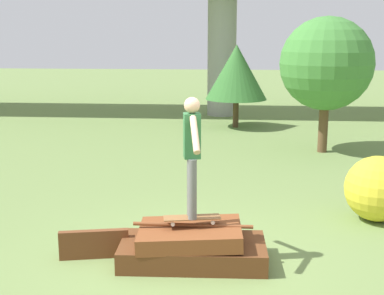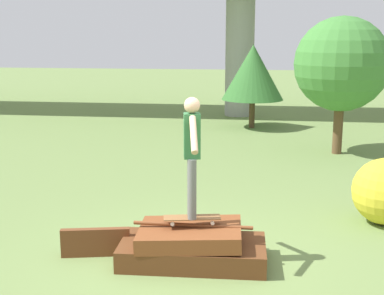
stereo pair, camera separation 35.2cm
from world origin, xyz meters
name	(u,v)px [view 1 (the left image)]	position (x,y,z in m)	size (l,w,h in m)	color
ground_plane	(193,262)	(0.00, 0.00, 0.00)	(80.00, 80.00, 0.00)	olive
scrap_pile	(192,246)	(-0.01, 0.00, 0.24)	(2.08, 1.08, 0.58)	#5B3319
scrap_plank_loose	(94,244)	(-1.43, 0.02, 0.21)	(0.99, 0.31, 0.42)	brown
skateboard	(192,218)	(-0.01, 0.02, 0.65)	(0.82, 0.38, 0.09)	brown
skater	(192,149)	(-0.01, 0.02, 1.64)	(0.32, 1.19, 1.68)	slate
tree_behind_left	(326,64)	(2.93, 7.41, 2.37)	(2.46, 2.46, 3.61)	brown
tree_behind_right	(236,72)	(0.57, 11.08, 1.88)	(2.07, 2.07, 2.80)	#4C3823
bush_yellow_flowering	(378,189)	(3.03, 1.99, 0.57)	(1.13, 1.13, 1.13)	gold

